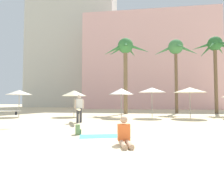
% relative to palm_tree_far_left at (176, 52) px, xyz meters
% --- Properties ---
extents(ground, '(120.00, 120.00, 0.00)m').
position_rel_palm_tree_far_left_xyz_m(ground, '(-5.29, -18.30, -6.90)').
color(ground, beige).
extents(hotel_pink, '(22.85, 10.52, 16.64)m').
position_rel_palm_tree_far_left_xyz_m(hotel_pink, '(-2.52, 15.28, 1.41)').
color(hotel_pink, beige).
rests_on(hotel_pink, ground).
extents(hotel_tower_gray, '(18.95, 8.37, 37.46)m').
position_rel_palm_tree_far_left_xyz_m(hotel_tower_gray, '(-19.13, 20.15, 11.83)').
color(hotel_tower_gray, beige).
rests_on(hotel_tower_gray, ground).
extents(palm_tree_far_left, '(4.86, 4.99, 8.29)m').
position_rel_palm_tree_far_left_xyz_m(palm_tree_far_left, '(0.00, 0.00, 0.00)').
color(palm_tree_far_left, brown).
rests_on(palm_tree_far_left, ground).
extents(palm_tree_left, '(4.82, 4.53, 8.43)m').
position_rel_palm_tree_far_left_xyz_m(palm_tree_left, '(4.14, -0.04, 0.03)').
color(palm_tree_left, brown).
rests_on(palm_tree_left, ground).
extents(palm_tree_center, '(4.89, 5.24, 8.18)m').
position_rel_palm_tree_far_left_xyz_m(palm_tree_center, '(-5.57, -1.69, -0.31)').
color(palm_tree_center, brown).
rests_on(palm_tree_center, ground).
extents(cafe_umbrella_1, '(2.23, 2.23, 2.49)m').
position_rel_palm_tree_far_left_xyz_m(cafe_umbrella_1, '(-3.01, -6.24, -4.61)').
color(cafe_umbrella_1, gray).
rests_on(cafe_umbrella_1, ground).
extents(cafe_umbrella_2, '(2.21, 2.21, 2.34)m').
position_rel_palm_tree_far_left_xyz_m(cafe_umbrella_2, '(-14.47, -7.01, -4.77)').
color(cafe_umbrella_2, gray).
rests_on(cafe_umbrella_2, ground).
extents(cafe_umbrella_3, '(2.58, 2.58, 2.48)m').
position_rel_palm_tree_far_left_xyz_m(cafe_umbrella_3, '(0.02, -6.23, -4.63)').
color(cafe_umbrella_3, gray).
rests_on(cafe_umbrella_3, ground).
extents(cafe_umbrella_4, '(2.21, 2.21, 2.33)m').
position_rel_palm_tree_far_left_xyz_m(cafe_umbrella_4, '(-9.80, -6.06, -4.83)').
color(cafe_umbrella_4, gray).
rests_on(cafe_umbrella_4, ground).
extents(cafe_umbrella_5, '(2.05, 2.05, 2.43)m').
position_rel_palm_tree_far_left_xyz_m(cafe_umbrella_5, '(-5.52, -6.65, -4.73)').
color(cafe_umbrella_5, gray).
rests_on(cafe_umbrella_5, ground).
extents(beach_towel, '(2.15, 1.35, 0.01)m').
position_rel_palm_tree_far_left_xyz_m(beach_towel, '(-5.33, -15.33, -6.90)').
color(beach_towel, '#4CC6D6').
rests_on(beach_towel, ground).
extents(backpack, '(0.30, 0.34, 0.42)m').
position_rel_palm_tree_far_left_xyz_m(backpack, '(-6.52, -15.09, -6.70)').
color(backpack, '#6D8C53').
rests_on(backpack, ground).
extents(person_far_left, '(1.43, 3.04, 1.80)m').
position_rel_palm_tree_far_left_xyz_m(person_far_left, '(-7.87, -10.76, -5.95)').
color(person_far_left, '#3D3D42').
rests_on(person_far_left, ground).
extents(person_mid_right, '(0.60, 1.02, 0.92)m').
position_rel_palm_tree_far_left_xyz_m(person_mid_right, '(-4.39, -16.86, -6.59)').
color(person_mid_right, tan).
rests_on(person_mid_right, ground).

